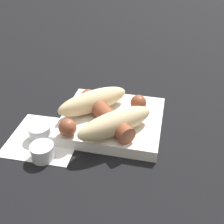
{
  "coord_description": "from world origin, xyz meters",
  "views": [
    {
      "loc": [
        -0.11,
        0.48,
        0.38
      ],
      "look_at": [
        0.0,
        0.0,
        0.03
      ],
      "focal_mm": 45.0,
      "sensor_mm": 36.0,
      "label": 1
    }
  ],
  "objects_px": {
    "food_tray": "(112,120)",
    "bread_roll": "(104,111)",
    "condiment_cup_far": "(43,152)",
    "sausage": "(105,114)",
    "condiment_cup_near": "(40,133)"
  },
  "relations": [
    {
      "from": "food_tray",
      "to": "bread_roll",
      "type": "bearing_deg",
      "value": 59.62
    },
    {
      "from": "condiment_cup_far",
      "to": "bread_roll",
      "type": "bearing_deg",
      "value": -130.89
    },
    {
      "from": "sausage",
      "to": "bread_roll",
      "type": "bearing_deg",
      "value": -10.13
    },
    {
      "from": "food_tray",
      "to": "bread_roll",
      "type": "relative_size",
      "value": 1.0
    },
    {
      "from": "bread_roll",
      "to": "condiment_cup_near",
      "type": "bearing_deg",
      "value": 23.93
    },
    {
      "from": "sausage",
      "to": "condiment_cup_near",
      "type": "height_order",
      "value": "sausage"
    },
    {
      "from": "condiment_cup_near",
      "to": "condiment_cup_far",
      "type": "bearing_deg",
      "value": 119.34
    },
    {
      "from": "condiment_cup_near",
      "to": "sausage",
      "type": "bearing_deg",
      "value": -156.84
    },
    {
      "from": "food_tray",
      "to": "condiment_cup_far",
      "type": "height_order",
      "value": "condiment_cup_far"
    },
    {
      "from": "condiment_cup_near",
      "to": "bread_roll",
      "type": "bearing_deg",
      "value": -156.07
    },
    {
      "from": "bread_roll",
      "to": "condiment_cup_far",
      "type": "relative_size",
      "value": 4.75
    },
    {
      "from": "bread_roll",
      "to": "condiment_cup_far",
      "type": "height_order",
      "value": "bread_roll"
    },
    {
      "from": "bread_roll",
      "to": "condiment_cup_near",
      "type": "relative_size",
      "value": 4.75
    },
    {
      "from": "sausage",
      "to": "condiment_cup_near",
      "type": "distance_m",
      "value": 0.14
    },
    {
      "from": "bread_roll",
      "to": "condiment_cup_near",
      "type": "distance_m",
      "value": 0.14
    }
  ]
}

